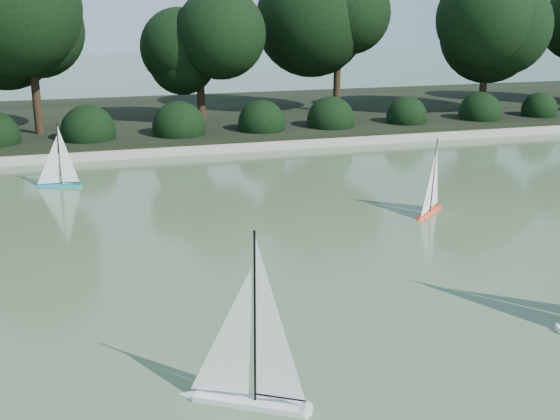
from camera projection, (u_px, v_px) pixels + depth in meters
name	position (u px, v px, depth m)	size (l,w,h in m)	color
ground	(293.00, 325.00, 7.63)	(80.00, 80.00, 0.00)	#354B2D
pond_coping	(177.00, 151.00, 15.88)	(40.00, 0.35, 0.18)	gray
far_bank	(156.00, 120.00, 19.54)	(40.00, 8.00, 0.30)	black
tree_line	(208.00, 30.00, 17.71)	(26.31, 3.93, 4.39)	black
shrub_hedge	(171.00, 128.00, 16.60)	(29.10, 1.10, 1.10)	black
sailboat_white_a	(239.00, 376.00, 6.09)	(1.15, 0.78, 1.70)	silver
sailboat_orange	(429.00, 202.00, 11.44)	(0.80, 0.77, 1.35)	#F64923
sailboat_teal	(55.00, 176.00, 13.16)	(0.93, 0.36, 1.28)	teal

